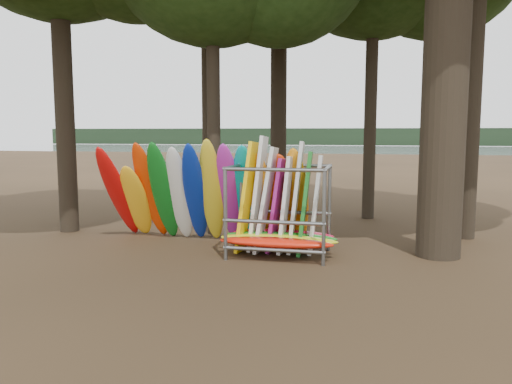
# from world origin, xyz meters

# --- Properties ---
(ground) EXTENTS (120.00, 120.00, 0.00)m
(ground) POSITION_xyz_m (0.00, 0.00, 0.00)
(ground) COLOR #47331E
(ground) RESTS_ON ground
(lake) EXTENTS (160.00, 160.00, 0.00)m
(lake) POSITION_xyz_m (0.00, 60.00, 0.00)
(lake) COLOR gray
(lake) RESTS_ON ground
(far_shore) EXTENTS (160.00, 4.00, 4.00)m
(far_shore) POSITION_xyz_m (0.00, 110.00, 2.00)
(far_shore) COLOR black
(far_shore) RESTS_ON ground
(kayak_row) EXTENTS (5.72, 2.08, 2.99)m
(kayak_row) POSITION_xyz_m (-0.95, 1.26, 1.31)
(kayak_row) COLOR red
(kayak_row) RESTS_ON ground
(storage_rack) EXTENTS (2.89, 1.51, 2.92)m
(storage_rack) POSITION_xyz_m (1.28, 0.36, 1.03)
(storage_rack) COLOR slate
(storage_rack) RESTS_ON ground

